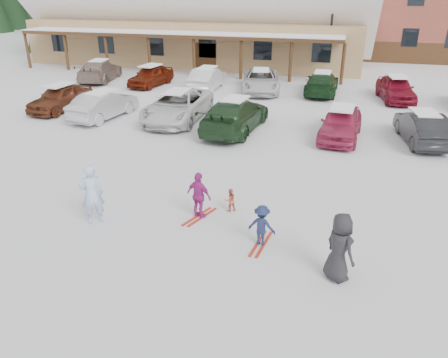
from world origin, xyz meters
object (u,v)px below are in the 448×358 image
(parked_car_4, at_px, (341,123))
(parked_car_9, at_px, (207,78))
(day_lodge, at_px, (199,15))
(parked_car_12, at_px, (396,88))
(toddler_red, at_px, (230,200))
(parked_car_5, at_px, (422,128))
(parked_car_3, at_px, (235,115))
(parked_car_1, at_px, (103,105))
(parked_car_8, at_px, (151,76))
(parked_car_2, at_px, (178,106))
(bystander_dark, at_px, (340,247))
(parked_car_7, at_px, (100,71))
(child_magenta, at_px, (199,196))
(parked_car_0, at_px, (60,98))
(child_navy, at_px, (262,226))
(parked_car_11, at_px, (322,83))
(adult_skier, at_px, (92,194))
(parked_car_10, at_px, (261,81))
(lamp_post, at_px, (331,29))

(parked_car_4, distance_m, parked_car_9, 11.97)
(day_lodge, bearing_deg, parked_car_9, -70.07)
(parked_car_4, relative_size, parked_car_12, 0.99)
(toddler_red, height_order, parked_car_5, parked_car_5)
(parked_car_3, bearing_deg, toddler_red, 108.40)
(parked_car_1, distance_m, parked_car_8, 7.98)
(day_lodge, distance_m, parked_car_2, 19.05)
(bystander_dark, distance_m, parked_car_8, 22.92)
(parked_car_7, bearing_deg, child_magenta, 117.44)
(bystander_dark, relative_size, parked_car_9, 0.41)
(parked_car_1, relative_size, parked_car_5, 1.02)
(parked_car_0, xyz_separation_m, parked_car_5, (18.67, -0.69, -0.02))
(parked_car_9, bearing_deg, parked_car_3, 115.83)
(toddler_red, bearing_deg, parked_car_4, -145.94)
(parked_car_0, height_order, parked_car_1, parked_car_0)
(day_lodge, relative_size, parked_car_9, 6.70)
(parked_car_1, bearing_deg, toddler_red, 146.17)
(parked_car_4, bearing_deg, parked_car_7, 158.21)
(toddler_red, relative_size, parked_car_1, 0.18)
(parked_car_7, xyz_separation_m, parked_car_12, (20.20, -0.76, 0.01))
(toddler_red, distance_m, parked_car_1, 12.15)
(day_lodge, xyz_separation_m, child_navy, (10.83, -28.78, -3.35))
(parked_car_9, height_order, parked_car_11, parked_car_9)
(parked_car_0, height_order, parked_car_5, parked_car_0)
(parked_car_3, bearing_deg, parked_car_9, -58.75)
(adult_skier, bearing_deg, parked_car_9, -121.68)
(parked_car_4, height_order, parked_car_10, parked_car_4)
(child_navy, xyz_separation_m, parked_car_1, (-10.18, 9.94, 0.11))
(parked_car_1, xyz_separation_m, parked_car_10, (6.89, 8.11, 0.01))
(parked_car_4, bearing_deg, parked_car_9, 142.62)
(day_lodge, relative_size, parked_car_2, 5.31)
(adult_skier, distance_m, parked_car_10, 18.20)
(child_navy, relative_size, bystander_dark, 0.67)
(toddler_red, bearing_deg, parked_car_12, -145.63)
(parked_car_7, bearing_deg, lamp_post, -166.71)
(child_navy, xyz_separation_m, bystander_dark, (2.03, -1.01, 0.29))
(child_magenta, bearing_deg, parked_car_0, -20.11)
(parked_car_8, distance_m, parked_car_12, 15.93)
(bystander_dark, distance_m, parked_car_1, 16.41)
(parked_car_5, relative_size, parked_car_11, 0.88)
(parked_car_8, relative_size, parked_car_10, 0.80)
(parked_car_1, distance_m, parked_car_12, 17.08)
(child_magenta, distance_m, parked_car_7, 21.88)
(bystander_dark, distance_m, parked_car_7, 26.06)
(parked_car_7, xyz_separation_m, parked_car_10, (11.91, -0.48, -0.01))
(adult_skier, bearing_deg, child_magenta, 162.69)
(parked_car_4, bearing_deg, child_magenta, -109.22)
(adult_skier, bearing_deg, toddler_red, 167.31)
(parked_car_5, bearing_deg, child_magenta, 41.85)
(toddler_red, distance_m, parked_car_12, 17.30)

